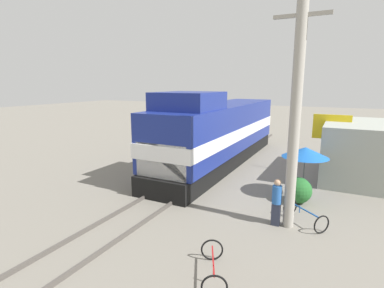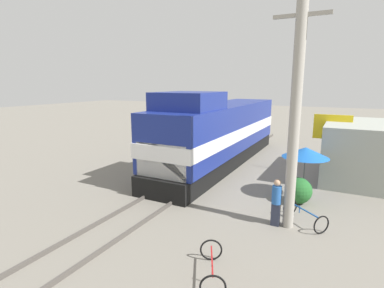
# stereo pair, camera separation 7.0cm
# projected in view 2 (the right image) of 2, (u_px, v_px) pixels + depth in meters

# --- Properties ---
(ground_plane) EXTENTS (120.00, 120.00, 0.00)m
(ground_plane) POSITION_uv_depth(u_px,v_px,m) (177.00, 189.00, 14.67)
(ground_plane) COLOR slate
(rail_near) EXTENTS (0.08, 35.67, 0.15)m
(rail_near) POSITION_uv_depth(u_px,v_px,m) (165.00, 186.00, 14.98)
(rail_near) COLOR #4C4742
(rail_near) RESTS_ON ground_plane
(rail_far) EXTENTS (0.08, 35.67, 0.15)m
(rail_far) POSITION_uv_depth(u_px,v_px,m) (190.00, 190.00, 14.33)
(rail_far) COLOR #4C4742
(rail_far) RESTS_ON ground_plane
(locomotive) EXTENTS (3.07, 14.98, 4.69)m
(locomotive) POSITION_uv_depth(u_px,v_px,m) (219.00, 133.00, 18.89)
(locomotive) COLOR black
(locomotive) RESTS_ON ground_plane
(utility_pole) EXTENTS (1.80, 0.37, 8.22)m
(utility_pole) POSITION_uv_depth(u_px,v_px,m) (295.00, 111.00, 10.07)
(utility_pole) COLOR #9E998E
(utility_pole) RESTS_ON ground_plane
(vendor_umbrella) EXTENTS (2.04, 2.04, 2.33)m
(vendor_umbrella) POSITION_uv_depth(u_px,v_px,m) (306.00, 152.00, 13.26)
(vendor_umbrella) COLOR #4C4C4C
(vendor_umbrella) RESTS_ON ground_plane
(billboard_sign) EXTENTS (1.95, 0.12, 3.43)m
(billboard_sign) POSITION_uv_depth(u_px,v_px,m) (332.00, 131.00, 16.44)
(billboard_sign) COLOR #595959
(billboard_sign) RESTS_ON ground_plane
(shrub_cluster) EXTENTS (1.13, 1.13, 1.13)m
(shrub_cluster) POSITION_uv_depth(u_px,v_px,m) (299.00, 191.00, 12.91)
(shrub_cluster) COLOR #236028
(shrub_cluster) RESTS_ON ground_plane
(person_bystander) EXTENTS (0.34, 0.34, 1.76)m
(person_bystander) POSITION_uv_depth(u_px,v_px,m) (276.00, 201.00, 10.78)
(person_bystander) COLOR #2D3347
(person_bystander) RESTS_ON ground_plane
(bicycle) EXTENTS (1.70, 1.62, 0.67)m
(bicycle) POSITION_uv_depth(u_px,v_px,m) (305.00, 215.00, 11.02)
(bicycle) COLOR black
(bicycle) RESTS_ON ground_plane
(bicycle_spare) EXTENTS (1.31, 1.81, 0.66)m
(bicycle_spare) POSITION_uv_depth(u_px,v_px,m) (212.00, 266.00, 7.93)
(bicycle_spare) COLOR black
(bicycle_spare) RESTS_ON ground_plane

